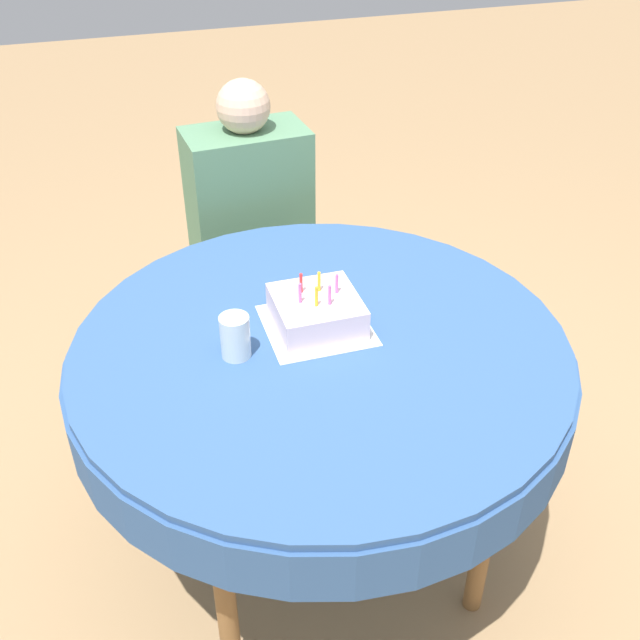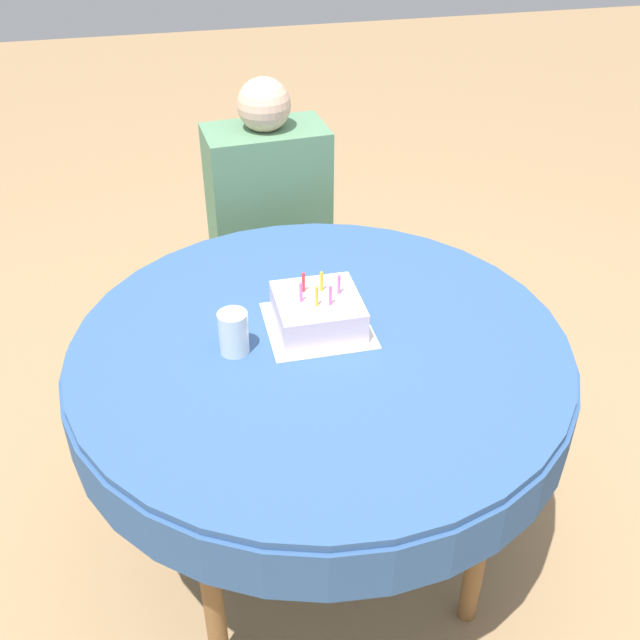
{
  "view_description": "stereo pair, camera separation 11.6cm",
  "coord_description": "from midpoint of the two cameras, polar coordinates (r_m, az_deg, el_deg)",
  "views": [
    {
      "loc": [
        -0.44,
        -1.4,
        1.85
      ],
      "look_at": [
        0.0,
        0.02,
        0.8
      ],
      "focal_mm": 42.0,
      "sensor_mm": 36.0,
      "label": 1
    },
    {
      "loc": [
        -0.32,
        -1.43,
        1.85
      ],
      "look_at": [
        0.0,
        0.02,
        0.8
      ],
      "focal_mm": 42.0,
      "sensor_mm": 36.0,
      "label": 2
    }
  ],
  "objects": [
    {
      "name": "birthday_cake",
      "position": [
        1.86,
        1.63,
        0.62
      ],
      "size": [
        0.21,
        0.21,
        0.13
      ],
      "color": "silver",
      "rests_on": "dining_table"
    },
    {
      "name": "napkin",
      "position": [
        1.88,
        1.61,
        -0.43
      ],
      "size": [
        0.26,
        0.26,
        0.0
      ],
      "color": "white",
      "rests_on": "dining_table"
    },
    {
      "name": "drinking_glass",
      "position": [
        1.77,
        -4.75,
        -1.0
      ],
      "size": [
        0.07,
        0.07,
        0.11
      ],
      "color": "silver",
      "rests_on": "dining_table"
    },
    {
      "name": "person",
      "position": [
        2.57,
        -2.54,
        8.19
      ],
      "size": [
        0.41,
        0.34,
        1.13
      ],
      "rotation": [
        0.0,
        0.0,
        0.07
      ],
      "color": "#DBB293",
      "rests_on": "ground_plane"
    },
    {
      "name": "ground_plane",
      "position": [
        2.36,
        1.45,
        -16.37
      ],
      "size": [
        12.0,
        12.0,
        0.0
      ],
      "primitive_type": "plane",
      "color": "#A37F56"
    },
    {
      "name": "dining_table",
      "position": [
        1.88,
        1.75,
        -3.76
      ],
      "size": [
        1.24,
        1.24,
        0.75
      ],
      "color": "#335689",
      "rests_on": "ground_plane"
    },
    {
      "name": "chair",
      "position": [
        2.73,
        -2.94,
        5.67
      ],
      "size": [
        0.43,
        0.43,
        0.93
      ],
      "rotation": [
        0.0,
        0.0,
        0.07
      ],
      "color": "brown",
      "rests_on": "ground_plane"
    }
  ]
}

